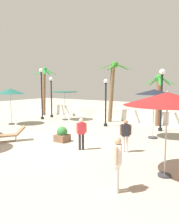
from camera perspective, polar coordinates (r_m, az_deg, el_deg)
name	(u,v)px	position (r m, az deg, el deg)	size (l,w,h in m)	color
ground_plane	(56,144)	(13.02, -8.04, -7.57)	(56.00, 56.00, 0.00)	#B2A893
boundary_wall	(129,115)	(20.52, 9.40, -0.81)	(25.20, 0.30, 1.00)	silver
patio_umbrella_0	(154,93)	(14.29, 15.23, 4.47)	(2.17, 2.17, 2.95)	#333338
patio_umbrella_2	(10,92)	(19.54, -18.46, 4.68)	(2.24, 2.24, 2.87)	#333338
patio_umbrella_3	(167,99)	(8.45, 18.18, 2.96)	(2.99, 2.99, 3.00)	#333338
patio_umbrella_5	(65,94)	(20.85, -5.96, 4.32)	(2.15, 2.15, 2.62)	#333338
palm_tree_0	(159,94)	(18.64, 16.23, 4.25)	(2.50, 2.54, 3.91)	brown
palm_tree_1	(112,85)	(19.81, 5.53, 6.48)	(2.69, 2.79, 5.00)	brown
palm_tree_2	(44,85)	(24.30, -10.79, 6.33)	(2.39, 2.39, 4.79)	brown
lamp_post_0	(42,88)	(21.62, -11.40, 5.57)	(0.37, 0.37, 4.52)	black
lamp_post_1	(162,91)	(16.66, 16.91, 4.81)	(0.40, 0.40, 4.18)	black
lamp_post_2	(106,99)	(17.78, 3.91, 3.14)	(0.33, 0.33, 3.55)	black
lamp_post_3	(51,92)	(22.76, -9.15, 4.64)	(0.37, 0.37, 3.80)	black
lounge_chair_0	(8,135)	(14.05, -18.91, -5.17)	(1.45, 1.90, 0.84)	#B7B7BC
guest_0	(117,159)	(7.22, 6.68, -11.11)	(0.35, 0.53, 1.69)	silver
guest_1	(126,133)	(11.30, 8.64, -4.99)	(0.48, 0.40, 1.55)	silver
guest_2	(81,131)	(11.58, -1.98, -4.56)	(0.43, 0.42, 1.56)	#26262D
planter	(62,135)	(13.39, -6.58, -5.45)	(0.70, 0.70, 0.85)	brown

